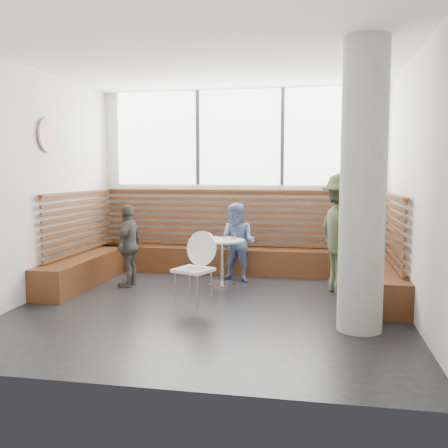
% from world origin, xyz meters
% --- Properties ---
extents(room, '(5.00, 5.00, 3.20)m').
position_xyz_m(room, '(0.00, 0.00, 1.60)').
color(room, silver).
rests_on(room, ground).
extents(booth, '(5.00, 2.50, 1.44)m').
position_xyz_m(booth, '(0.00, 1.77, 0.41)').
color(booth, '#462511').
rests_on(booth, ground).
extents(concrete_column, '(0.50, 0.50, 3.20)m').
position_xyz_m(concrete_column, '(1.85, -0.60, 1.60)').
color(concrete_column, gray).
rests_on(concrete_column, ground).
extents(wall_art, '(0.03, 0.50, 0.50)m').
position_xyz_m(wall_art, '(-2.46, 0.40, 2.30)').
color(wall_art, white).
rests_on(wall_art, room).
extents(cafe_table, '(0.70, 0.70, 0.72)m').
position_xyz_m(cafe_table, '(-0.09, 1.33, 0.52)').
color(cafe_table, silver).
rests_on(cafe_table, ground).
extents(cafe_chair, '(0.47, 0.46, 0.98)m').
position_xyz_m(cafe_chair, '(-0.24, 0.13, 0.58)').
color(cafe_chair, white).
rests_on(cafe_chair, ground).
extents(adult_man, '(1.02, 1.30, 1.77)m').
position_xyz_m(adult_man, '(1.73, 1.11, 0.88)').
color(adult_man, '#3B442D').
rests_on(adult_man, ground).
extents(child_back, '(0.73, 0.64, 1.27)m').
position_xyz_m(child_back, '(0.11, 1.63, 0.64)').
color(child_back, '#6279AB').
rests_on(child_back, ground).
extents(child_left, '(0.32, 0.75, 1.28)m').
position_xyz_m(child_left, '(-1.51, 1.00, 0.64)').
color(child_left, '#4C4A45').
rests_on(child_left, ground).
extents(plate_near, '(0.19, 0.19, 0.01)m').
position_xyz_m(plate_near, '(-0.25, 1.46, 0.73)').
color(plate_near, white).
rests_on(plate_near, cafe_table).
extents(plate_far, '(0.19, 0.19, 0.01)m').
position_xyz_m(plate_far, '(-0.03, 1.52, 0.73)').
color(plate_far, white).
rests_on(plate_far, cafe_table).
extents(glass_left, '(0.06, 0.06, 0.10)m').
position_xyz_m(glass_left, '(-0.25, 1.25, 0.77)').
color(glass_left, white).
rests_on(glass_left, cafe_table).
extents(glass_mid, '(0.06, 0.06, 0.10)m').
position_xyz_m(glass_mid, '(-0.04, 1.27, 0.77)').
color(glass_mid, white).
rests_on(glass_mid, cafe_table).
extents(glass_right, '(0.07, 0.07, 0.11)m').
position_xyz_m(glass_right, '(0.08, 1.36, 0.78)').
color(glass_right, white).
rests_on(glass_right, cafe_table).
extents(menu_card, '(0.25, 0.22, 0.00)m').
position_xyz_m(menu_card, '(-0.09, 1.15, 0.72)').
color(menu_card, '#A5C64C').
rests_on(menu_card, cafe_table).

